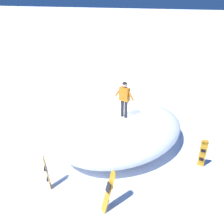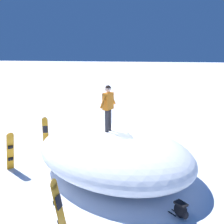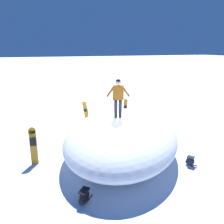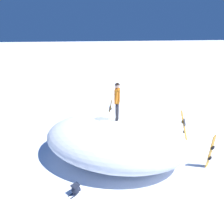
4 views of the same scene
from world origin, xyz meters
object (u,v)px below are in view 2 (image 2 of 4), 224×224
(snowboarder_standing, at_px, (108,104))
(snowboard_secondary_upright, at_px, (10,151))
(backpack_far, at_px, (181,210))
(backpack_near, at_px, (165,150))
(snowboard_primary_upright, at_px, (59,208))
(snowboard_tertiary_upright, at_px, (45,133))

(snowboarder_standing, height_order, snowboard_secondary_upright, snowboarder_standing)
(snowboard_secondary_upright, height_order, backpack_far, snowboard_secondary_upright)
(backpack_near, bearing_deg, snowboard_primary_upright, 67.82)
(snowboard_secondary_upright, bearing_deg, snowboarder_standing, -170.82)
(backpack_far, bearing_deg, snowboard_secondary_upright, -13.80)
(backpack_far, bearing_deg, snowboarder_standing, -39.62)
(snowboard_primary_upright, xyz_separation_m, backpack_far, (-3.09, -1.48, -0.58))
(backpack_near, xyz_separation_m, backpack_far, (-0.57, 4.69, 0.04))
(snowboard_primary_upright, bearing_deg, snowboard_tertiary_upright, -60.27)
(snowboard_secondary_upright, bearing_deg, snowboard_tertiary_upright, -94.02)
(snowboard_secondary_upright, xyz_separation_m, backpack_near, (-5.96, -3.09, -0.66))
(snowboard_secondary_upright, distance_m, backpack_near, 6.74)
(snowboard_tertiary_upright, xyz_separation_m, backpack_near, (-5.77, -0.47, -0.61))
(backpack_near, height_order, backpack_far, backpack_far)
(snowboard_tertiary_upright, bearing_deg, backpack_near, -175.37)
(snowboarder_standing, bearing_deg, snowboard_tertiary_upright, -28.66)
(snowboarder_standing, distance_m, snowboard_primary_upright, 4.22)
(backpack_near, distance_m, backpack_far, 4.73)
(snowboard_primary_upright, distance_m, snowboard_secondary_upright, 4.62)
(snowboard_primary_upright, xyz_separation_m, snowboard_tertiary_upright, (3.26, -5.70, -0.00))
(backpack_far, bearing_deg, snowboard_primary_upright, 25.58)
(snowboard_secondary_upright, bearing_deg, backpack_far, 166.20)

